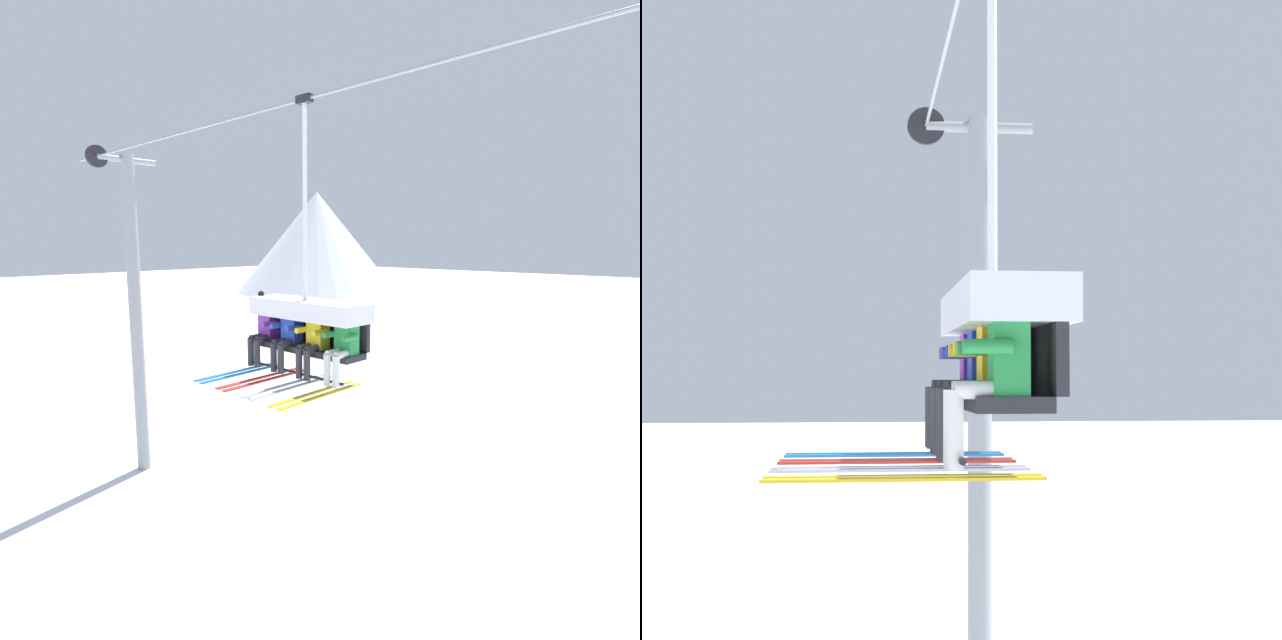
{
  "view_description": "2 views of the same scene",
  "coord_description": "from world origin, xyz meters",
  "views": [
    {
      "loc": [
        6.27,
        -6.48,
        6.57
      ],
      "look_at": [
        0.77,
        -0.66,
        5.31
      ],
      "focal_mm": 28.0,
      "sensor_mm": 36.0,
      "label": 1
    },
    {
      "loc": [
        7.42,
        -1.7,
        5.0
      ],
      "look_at": [
        0.32,
        -0.99,
        5.41
      ],
      "focal_mm": 55.0,
      "sensor_mm": 36.0,
      "label": 2
    }
  ],
  "objects": [
    {
      "name": "skier_purple",
      "position": [
        -0.33,
        -0.94,
        5.06
      ],
      "size": [
        0.48,
        1.7,
        1.34
      ],
      "color": "purple"
    },
    {
      "name": "skier_green",
      "position": [
        1.47,
        -0.95,
        5.04
      ],
      "size": [
        0.46,
        1.7,
        1.23
      ],
      "color": "#23843D"
    },
    {
      "name": "chairlift_chair",
      "position": [
        0.57,
        -0.73,
        5.38
      ],
      "size": [
        2.23,
        0.74,
        4.31
      ],
      "color": "#232328"
    },
    {
      "name": "lift_tower_near",
      "position": [
        -6.95,
        -0.02,
        4.67
      ],
      "size": [
        0.36,
        1.88,
        9.0
      ],
      "color": "gray",
      "rests_on": "ground_plane"
    },
    {
      "name": "skier_yellow",
      "position": [
        0.87,
        -0.95,
        5.04
      ],
      "size": [
        0.46,
        1.7,
        1.23
      ],
      "color": "yellow"
    },
    {
      "name": "skier_blue",
      "position": [
        0.27,
        -0.95,
        5.04
      ],
      "size": [
        0.46,
        1.7,
        1.23
      ],
      "color": "#2847B7"
    }
  ]
}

